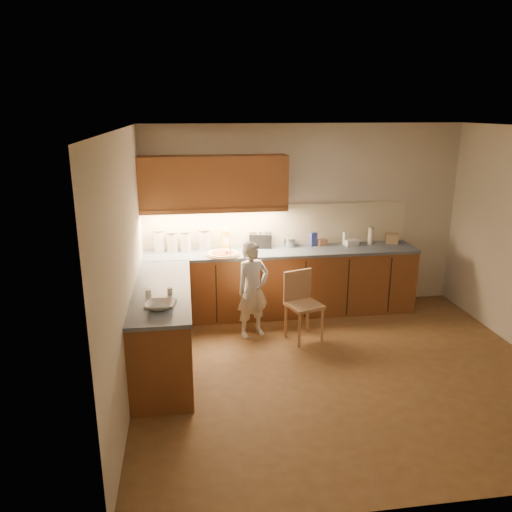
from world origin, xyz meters
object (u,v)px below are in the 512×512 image
at_px(pizza_on_board, 223,254).
at_px(wooden_chair, 302,300).
at_px(oil_jug, 226,239).
at_px(child, 253,290).
at_px(toaster, 261,240).

height_order(pizza_on_board, wooden_chair, pizza_on_board).
height_order(pizza_on_board, oil_jug, oil_jug).
bearing_deg(pizza_on_board, wooden_chair, -37.11).
height_order(child, wooden_chair, child).
relative_size(pizza_on_board, oil_jug, 1.42).
distance_m(child, oil_jug, 0.97).
bearing_deg(toaster, child, -94.46).
distance_m(child, toaster, 0.98).
relative_size(wooden_chair, oil_jug, 2.72).
xyz_separation_m(pizza_on_board, wooden_chair, (0.91, -0.69, -0.44)).
distance_m(wooden_chair, oil_jug, 1.40).
bearing_deg(child, oil_jug, 82.74).
xyz_separation_m(pizza_on_board, oil_jug, (0.06, 0.27, 0.12)).
height_order(child, oil_jug, oil_jug).
relative_size(oil_jug, toaster, 0.94).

